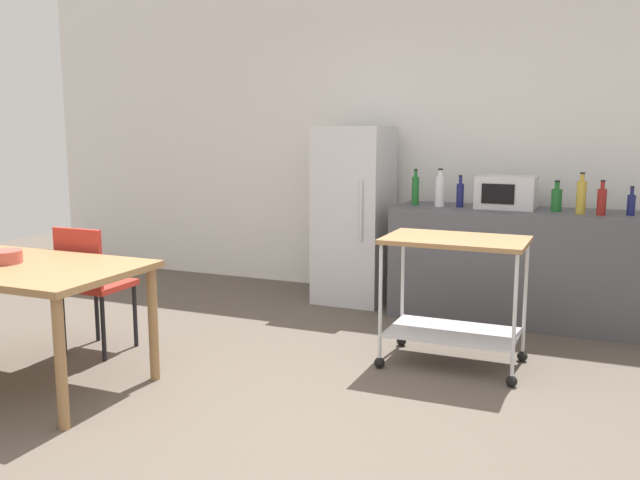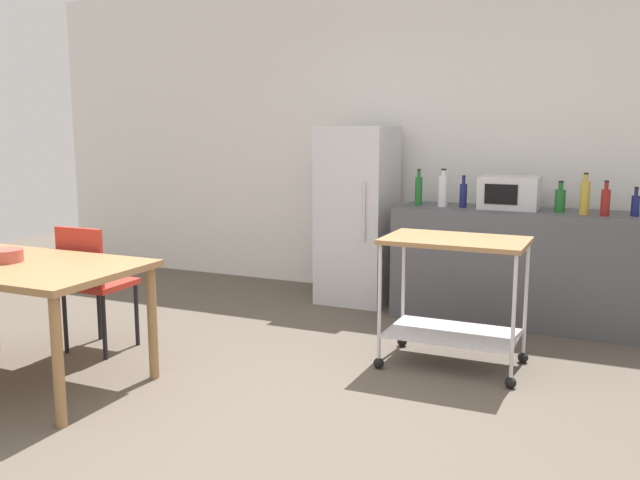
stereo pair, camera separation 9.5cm
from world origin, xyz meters
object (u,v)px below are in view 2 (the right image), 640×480
(kitchen_cart, at_px, (454,281))
(bottle_soy_sauce, at_px, (419,190))
(refrigerator, at_px, (357,215))
(microwave, at_px, (510,193))
(dining_table, at_px, (16,276))
(bottle_olive_oil, at_px, (463,195))
(bottle_sparkling_water, at_px, (443,191))
(bottle_sesame_oil, at_px, (635,205))
(fruit_bowl, at_px, (6,256))
(bottle_hot_sauce, at_px, (605,202))
(bottle_vinegar, at_px, (585,197))
(bottle_soda, at_px, (560,200))
(chair_red, at_px, (93,279))

(kitchen_cart, distance_m, bottle_soy_sauce, 1.48)
(refrigerator, height_order, microwave, refrigerator)
(dining_table, bearing_deg, kitchen_cart, 30.63)
(bottle_olive_oil, xyz_separation_m, microwave, (0.36, 0.07, 0.03))
(dining_table, distance_m, bottle_sparkling_water, 3.27)
(bottle_sesame_oil, bearing_deg, fruit_bowl, -142.81)
(kitchen_cart, height_order, bottle_hot_sauce, bottle_hot_sauce)
(dining_table, distance_m, bottle_olive_oil, 3.38)
(bottle_olive_oil, relative_size, bottle_vinegar, 0.83)
(dining_table, relative_size, bottle_vinegar, 4.78)
(bottle_sparkling_water, relative_size, bottle_soda, 1.29)
(dining_table, xyz_separation_m, bottle_olive_oil, (2.09, 2.64, 0.33))
(bottle_olive_oil, distance_m, bottle_vinegar, 0.94)
(refrigerator, bearing_deg, bottle_soy_sauce, -8.87)
(bottle_olive_oil, relative_size, microwave, 0.57)
(chair_red, bearing_deg, bottle_hot_sauce, -149.73)
(refrigerator, height_order, bottle_vinegar, refrigerator)
(bottle_sparkling_water, relative_size, fruit_bowl, 1.55)
(refrigerator, xyz_separation_m, bottle_soy_sauce, (0.58, -0.09, 0.25))
(bottle_vinegar, relative_size, fruit_bowl, 1.56)
(bottle_soy_sauce, distance_m, fruit_bowl, 3.20)
(chair_red, distance_m, bottle_hot_sauce, 3.72)
(chair_red, xyz_separation_m, microwave, (2.45, 2.06, 0.51))
(microwave, distance_m, bottle_sesame_oil, 0.93)
(fruit_bowl, bearing_deg, kitchen_cart, 29.90)
(bottle_soda, bearing_deg, bottle_hot_sauce, -17.38)
(refrigerator, xyz_separation_m, bottle_soda, (1.71, -0.10, 0.22))
(bottle_soy_sauce, bearing_deg, microwave, 4.56)
(kitchen_cart, bearing_deg, bottle_sparkling_water, 108.17)
(dining_table, relative_size, refrigerator, 0.97)
(chair_red, distance_m, fruit_bowl, 0.70)
(bottle_vinegar, height_order, bottle_hot_sauce, bottle_vinegar)
(bottle_olive_oil, height_order, bottle_hot_sauce, bottle_hot_sauce)
(refrigerator, relative_size, microwave, 3.37)
(fruit_bowl, bearing_deg, bottle_soy_sauce, 55.98)
(kitchen_cart, distance_m, bottle_sparkling_water, 1.38)
(bottle_sparkling_water, bearing_deg, kitchen_cart, -71.83)
(dining_table, distance_m, refrigerator, 2.96)
(chair_red, distance_m, bottle_vinegar, 3.61)
(bottle_soda, bearing_deg, kitchen_cart, -111.91)
(dining_table, distance_m, chair_red, 0.66)
(kitchen_cart, relative_size, bottle_olive_oil, 3.48)
(bottle_hot_sauce, bearing_deg, kitchen_cart, -125.80)
(dining_table, bearing_deg, refrigerator, 67.49)
(microwave, distance_m, bottle_soda, 0.40)
(chair_red, xyz_separation_m, bottle_soda, (2.84, 2.00, 0.48))
(bottle_soy_sauce, xyz_separation_m, bottle_sesame_oil, (1.66, -0.04, -0.04))
(refrigerator, height_order, fruit_bowl, refrigerator)
(chair_red, height_order, bottle_hot_sauce, bottle_hot_sauce)
(microwave, xyz_separation_m, bottle_hot_sauce, (0.72, -0.17, -0.02))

